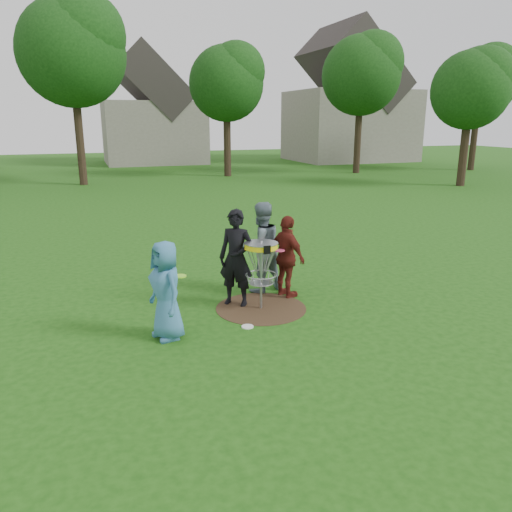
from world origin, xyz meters
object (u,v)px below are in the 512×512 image
object	(u,v)px
player_blue	(166,290)
player_black	(236,258)
player_grey	(261,247)
disc_golf_basket	(261,259)
player_maroon	(287,257)

from	to	relation	value
player_blue	player_black	size ratio (longest dim) A/B	0.88
player_grey	player_blue	bearing A→B (deg)	22.56
player_grey	disc_golf_basket	distance (m)	1.08
player_grey	player_maroon	xyz separation A→B (m)	(0.39, -0.53, -0.11)
player_blue	player_grey	size ratio (longest dim) A/B	0.87
player_grey	disc_golf_basket	world-z (taller)	player_grey
player_maroon	disc_golf_basket	bearing A→B (deg)	105.26
player_black	disc_golf_basket	world-z (taller)	player_black
disc_golf_basket	player_maroon	bearing A→B (deg)	32.95
player_maroon	disc_golf_basket	world-z (taller)	player_maroon
player_blue	player_grey	distance (m)	2.93
player_blue	disc_golf_basket	distance (m)	2.11
player_maroon	player_blue	bearing A→B (deg)	96.69
player_grey	disc_golf_basket	size ratio (longest dim) A/B	1.42
player_blue	player_grey	world-z (taller)	player_grey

